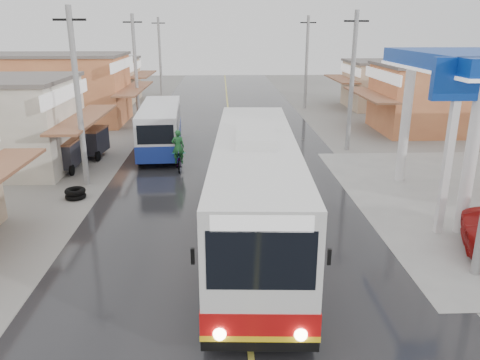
{
  "coord_description": "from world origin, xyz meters",
  "views": [
    {
      "loc": [
        -0.61,
        -12.24,
        7.16
      ],
      "look_at": [
        0.08,
        4.76,
        1.53
      ],
      "focal_mm": 35.0,
      "sensor_mm": 36.0,
      "label": 1
    }
  ],
  "objects": [
    {
      "name": "utility_poles_left",
      "position": [
        -7.0,
        16.0,
        0.0
      ],
      "size": [
        1.6,
        50.0,
        8.0
      ],
      "primitive_type": null,
      "color": "gray",
      "rests_on": "ground"
    },
    {
      "name": "road",
      "position": [
        0.0,
        15.0,
        0.01
      ],
      "size": [
        12.0,
        90.0,
        0.02
      ],
      "primitive_type": "cube",
      "color": "black",
      "rests_on": "ground"
    },
    {
      "name": "centre_line",
      "position": [
        0.0,
        15.0,
        0.02
      ],
      "size": [
        0.15,
        90.0,
        0.01
      ],
      "primitive_type": "cube",
      "color": "#D8CC4C",
      "rests_on": "road"
    },
    {
      "name": "utility_poles_right",
      "position": [
        7.0,
        15.0,
        0.0
      ],
      "size": [
        1.6,
        36.0,
        8.0
      ],
      "primitive_type": null,
      "color": "gray",
      "rests_on": "ground"
    },
    {
      "name": "shopfronts_left",
      "position": [
        -13.0,
        18.0,
        0.0
      ],
      "size": [
        11.0,
        44.0,
        5.2
      ],
      "primitive_type": null,
      "color": "tan",
      "rests_on": "ground"
    },
    {
      "name": "second_bus",
      "position": [
        -4.2,
        15.11,
        1.46
      ],
      "size": [
        2.69,
        8.26,
        2.7
      ],
      "rotation": [
        0.0,
        0.0,
        0.06
      ],
      "color": "silver",
      "rests_on": "road"
    },
    {
      "name": "coach_bus",
      "position": [
        0.5,
        2.62,
        1.9
      ],
      "size": [
        3.43,
        12.74,
        3.94
      ],
      "rotation": [
        0.0,
        0.0,
        -0.05
      ],
      "color": "silver",
      "rests_on": "road"
    },
    {
      "name": "ground",
      "position": [
        0.0,
        0.0,
        0.0
      ],
      "size": [
        120.0,
        120.0,
        0.0
      ],
      "primitive_type": "plane",
      "color": "slate",
      "rests_on": "ground"
    },
    {
      "name": "tricycle_far",
      "position": [
        -7.96,
        13.93,
        0.96
      ],
      "size": [
        1.67,
        2.33,
        1.67
      ],
      "rotation": [
        0.0,
        0.0,
        -0.12
      ],
      "color": "#26262D",
      "rests_on": "ground"
    },
    {
      "name": "tyre_stack",
      "position": [
        -6.99,
        7.11,
        0.23
      ],
      "size": [
        0.89,
        0.89,
        0.46
      ],
      "color": "black",
      "rests_on": "ground"
    },
    {
      "name": "tricycle_near",
      "position": [
        -8.67,
        11.28,
        0.91
      ],
      "size": [
        1.42,
        2.11,
        1.59
      ],
      "rotation": [
        0.0,
        0.0,
        -0.03
      ],
      "color": "#26262D",
      "rests_on": "ground"
    },
    {
      "name": "cyclist",
      "position": [
        -2.83,
        11.18,
        0.71
      ],
      "size": [
        0.89,
        2.07,
        2.17
      ],
      "rotation": [
        0.0,
        0.0,
        0.1
      ],
      "color": "black",
      "rests_on": "ground"
    }
  ]
}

